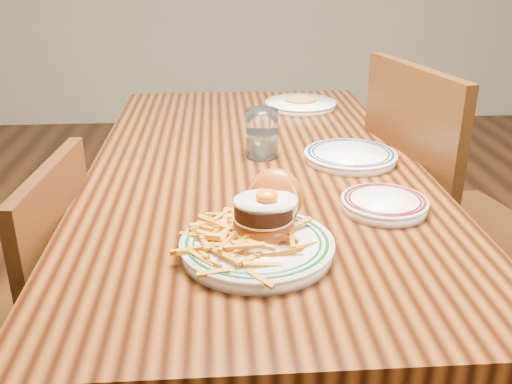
{
  "coord_description": "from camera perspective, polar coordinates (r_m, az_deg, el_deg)",
  "views": [
    {
      "loc": [
        -0.1,
        -1.39,
        1.27
      ],
      "look_at": [
        -0.03,
        -0.43,
        0.85
      ],
      "focal_mm": 40.0,
      "sensor_mm": 36.0,
      "label": 1
    }
  ],
  "objects": [
    {
      "name": "rear_plate",
      "position": [
        1.52,
        9.43,
        3.61
      ],
      "size": [
        0.24,
        0.24,
        0.03
      ],
      "rotation": [
        0.0,
        0.0,
        -0.37
      ],
      "color": "white",
      "rests_on": "table"
    },
    {
      "name": "water_glass",
      "position": [
        1.52,
        0.59,
        5.59
      ],
      "size": [
        0.09,
        0.09,
        0.13
      ],
      "color": "white",
      "rests_on": "table"
    },
    {
      "name": "side_plate",
      "position": [
        1.24,
        12.71,
        -1.08
      ],
      "size": [
        0.18,
        0.19,
        0.03
      ],
      "rotation": [
        0.0,
        0.0,
        -0.13
      ],
      "color": "white",
      "rests_on": "table"
    },
    {
      "name": "main_plate",
      "position": [
        1.05,
        0.42,
        -4.04
      ],
      "size": [
        0.28,
        0.3,
        0.14
      ],
      "rotation": [
        0.0,
        0.0,
        -0.42
      ],
      "color": "white",
      "rests_on": "table"
    },
    {
      "name": "chair_left",
      "position": [
        1.44,
        -22.44,
        -12.79
      ],
      "size": [
        0.43,
        0.43,
        0.86
      ],
      "rotation": [
        0.0,
        0.0,
        -0.08
      ],
      "color": "#42260D",
      "rests_on": "floor"
    },
    {
      "name": "far_plate",
      "position": [
        2.02,
        4.5,
        8.79
      ],
      "size": [
        0.25,
        0.25,
        0.04
      ],
      "rotation": [
        0.0,
        0.0,
        0.2
      ],
      "color": "white",
      "rests_on": "table"
    },
    {
      "name": "table",
      "position": [
        1.52,
        -0.0,
        -0.19
      ],
      "size": [
        0.85,
        1.6,
        0.75
      ],
      "color": "black",
      "rests_on": "floor"
    },
    {
      "name": "chair_right",
      "position": [
        1.77,
        17.88,
        -2.63
      ],
      "size": [
        0.55,
        0.55,
        0.99
      ],
      "rotation": [
        0.0,
        0.0,
        3.36
      ],
      "color": "#42260D",
      "rests_on": "floor"
    }
  ]
}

